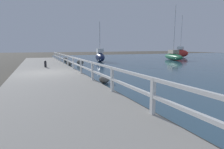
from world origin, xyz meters
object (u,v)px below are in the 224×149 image
object	(u,v)px
sailboat_navy	(100,56)
sailboat_red	(180,53)
sailboat_green	(173,56)
mooring_bollard	(45,64)

from	to	relation	value
sailboat_navy	sailboat_red	xyz separation A→B (m)	(17.75, 3.86, 0.15)
sailboat_navy	sailboat_green	size ratio (longest dim) A/B	0.65
sailboat_navy	sailboat_red	bearing A→B (deg)	23.61
sailboat_navy	sailboat_green	bearing A→B (deg)	2.85
mooring_bollard	sailboat_red	bearing A→B (deg)	22.64
mooring_bollard	sailboat_green	size ratio (longest dim) A/B	0.07
sailboat_navy	sailboat_green	world-z (taller)	sailboat_green
mooring_bollard	sailboat_green	world-z (taller)	sailboat_green
sailboat_navy	sailboat_green	xyz separation A→B (m)	(10.97, -1.63, -0.10)
sailboat_navy	sailboat_green	distance (m)	11.09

